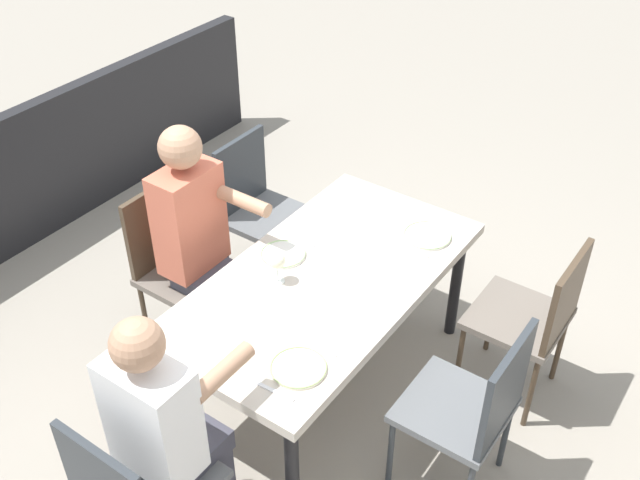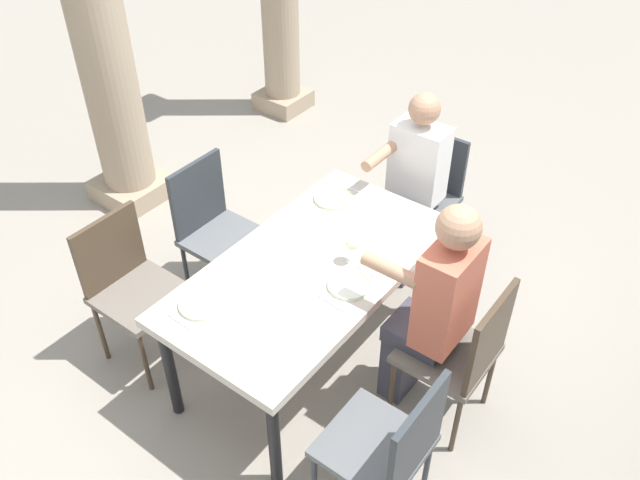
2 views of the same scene
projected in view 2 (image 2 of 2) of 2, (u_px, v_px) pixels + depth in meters
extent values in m
plane|color=gray|center=(311.00, 357.00, 3.92)|extent=(16.00, 16.00, 0.00)
cube|color=beige|center=(310.00, 269.00, 3.48)|extent=(1.64, 0.87, 0.05)
cylinder|color=black|center=(170.00, 369.00, 3.42)|extent=(0.06, 0.06, 0.68)
cylinder|color=black|center=(337.00, 229.00, 4.33)|extent=(0.06, 0.06, 0.68)
cylinder|color=black|center=(274.00, 441.00, 3.09)|extent=(0.06, 0.06, 0.68)
cylinder|color=black|center=(431.00, 272.00, 4.00)|extent=(0.06, 0.06, 0.68)
cube|color=#6A6158|center=(141.00, 296.00, 3.65)|extent=(0.44, 0.44, 0.04)
cube|color=#473828|center=(110.00, 251.00, 3.61)|extent=(0.42, 0.03, 0.44)
cylinder|color=#473828|center=(145.00, 362.00, 3.60)|extent=(0.03, 0.03, 0.45)
cylinder|color=#473828|center=(195.00, 322.00, 3.84)|extent=(0.03, 0.03, 0.45)
cylinder|color=#473828|center=(101.00, 331.00, 3.78)|extent=(0.03, 0.03, 0.45)
cylinder|color=#473828|center=(151.00, 294.00, 4.01)|extent=(0.03, 0.03, 0.45)
cube|color=#5B5E61|center=(374.00, 445.00, 2.95)|extent=(0.44, 0.44, 0.04)
cube|color=#2D3338|center=(417.00, 438.00, 2.71)|extent=(0.42, 0.03, 0.46)
cylinder|color=#2D3338|center=(361.00, 426.00, 3.30)|extent=(0.03, 0.03, 0.43)
cylinder|color=#2D3338|center=(427.00, 467.00, 3.12)|extent=(0.03, 0.03, 0.43)
cube|color=#5B5E61|center=(225.00, 239.00, 4.09)|extent=(0.44, 0.44, 0.04)
cube|color=#2D3338|center=(198.00, 196.00, 4.03)|extent=(0.42, 0.03, 0.48)
cylinder|color=#2D3338|center=(230.00, 296.00, 4.03)|extent=(0.03, 0.03, 0.42)
cylinder|color=#2D3338|center=(270.00, 263.00, 4.26)|extent=(0.03, 0.03, 0.42)
cylinder|color=#2D3338|center=(186.00, 271.00, 4.20)|extent=(0.03, 0.03, 0.42)
cylinder|color=#2D3338|center=(227.00, 241.00, 4.44)|extent=(0.03, 0.03, 0.42)
cube|color=#6A6158|center=(446.00, 353.00, 3.36)|extent=(0.44, 0.44, 0.04)
cube|color=#473828|center=(490.00, 339.00, 3.11)|extent=(0.42, 0.03, 0.48)
cylinder|color=#473828|center=(428.00, 344.00, 3.71)|extent=(0.03, 0.03, 0.43)
cylinder|color=#473828|center=(392.00, 388.00, 3.48)|extent=(0.03, 0.03, 0.43)
cylinder|color=#473828|center=(490.00, 377.00, 3.54)|extent=(0.03, 0.03, 0.43)
cylinder|color=#473828|center=(456.00, 425.00, 3.30)|extent=(0.03, 0.03, 0.43)
cube|color=#5B5E61|center=(418.00, 202.00, 4.35)|extent=(0.44, 0.44, 0.04)
cube|color=#2D3338|center=(437.00, 162.00, 4.34)|extent=(0.03, 0.42, 0.43)
cylinder|color=#2D3338|center=(376.00, 234.00, 4.47)|extent=(0.03, 0.03, 0.45)
cylinder|color=#2D3338|center=(425.00, 256.00, 4.29)|extent=(0.03, 0.03, 0.45)
cylinder|color=#2D3338|center=(405.00, 208.00, 4.71)|extent=(0.03, 0.03, 0.45)
cylinder|color=#2D3338|center=(453.00, 228.00, 4.53)|extent=(0.03, 0.03, 0.45)
cube|color=#3F3F4C|center=(401.00, 359.00, 3.61)|extent=(0.24, 0.14, 0.46)
cube|color=#3F3F4C|center=(421.00, 331.00, 3.39)|extent=(0.28, 0.32, 0.10)
cube|color=#CC664C|center=(447.00, 294.00, 3.13)|extent=(0.34, 0.20, 0.56)
sphere|color=tan|center=(459.00, 227.00, 2.88)|extent=(0.21, 0.21, 0.21)
cylinder|color=tan|center=(391.00, 270.00, 3.08)|extent=(0.07, 0.30, 0.07)
cube|color=#3F3F4C|center=(395.00, 250.00, 4.34)|extent=(0.14, 0.24, 0.46)
cube|color=#3F3F4C|center=(406.00, 209.00, 4.22)|extent=(0.32, 0.28, 0.10)
cube|color=white|center=(419.00, 162.00, 4.10)|extent=(0.20, 0.34, 0.50)
sphere|color=tan|center=(425.00, 109.00, 3.86)|extent=(0.19, 0.19, 0.19)
cylinder|color=tan|center=(380.00, 156.00, 3.94)|extent=(0.30, 0.07, 0.07)
cube|color=tan|center=(133.00, 188.00, 5.16)|extent=(0.50, 0.50, 0.16)
cylinder|color=tan|center=(94.00, 10.00, 4.28)|extent=(0.38, 0.38, 2.63)
cube|color=tan|center=(283.00, 100.00, 6.30)|extent=(0.43, 0.43, 0.16)
cylinder|color=white|center=(203.00, 304.00, 3.23)|extent=(0.24, 0.24, 0.01)
torus|color=#A4C786|center=(202.00, 303.00, 3.23)|extent=(0.24, 0.24, 0.01)
cube|color=silver|center=(180.00, 322.00, 3.14)|extent=(0.02, 0.17, 0.01)
cube|color=silver|center=(224.00, 287.00, 3.33)|extent=(0.03, 0.17, 0.01)
cylinder|color=white|center=(349.00, 286.00, 3.33)|extent=(0.22, 0.22, 0.01)
torus|color=#A4C786|center=(349.00, 285.00, 3.33)|extent=(0.22, 0.22, 0.01)
cylinder|color=white|center=(352.00, 261.00, 3.48)|extent=(0.06, 0.06, 0.00)
cylinder|color=white|center=(352.00, 255.00, 3.46)|extent=(0.01, 0.01, 0.08)
sphere|color=#F2EFCC|center=(352.00, 243.00, 3.41)|extent=(0.08, 0.08, 0.08)
cube|color=silver|center=(331.00, 303.00, 3.24)|extent=(0.03, 0.17, 0.01)
cube|color=silver|center=(365.00, 270.00, 3.42)|extent=(0.02, 0.17, 0.01)
cylinder|color=silver|center=(333.00, 199.00, 3.91)|extent=(0.23, 0.23, 0.01)
torus|color=#A0BE77|center=(333.00, 198.00, 3.91)|extent=(0.23, 0.23, 0.01)
cube|color=silver|center=(318.00, 211.00, 3.82)|extent=(0.02, 0.17, 0.01)
cube|color=silver|center=(348.00, 188.00, 4.01)|extent=(0.03, 0.17, 0.01)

